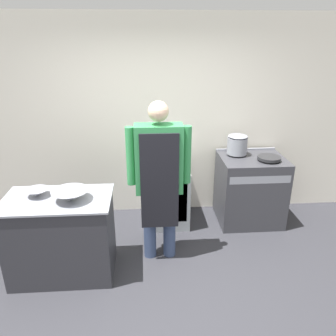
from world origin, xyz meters
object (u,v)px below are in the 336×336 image
(person_cook, at_px, (159,173))
(saute_pan, at_px, (269,158))
(stock_pot, at_px, (237,144))
(fridge_unit, at_px, (166,194))
(mixing_bowl, at_px, (70,195))
(stove, at_px, (250,189))

(person_cook, distance_m, saute_pan, 1.56)
(person_cook, distance_m, stock_pot, 1.38)
(saute_pan, bearing_deg, fridge_unit, 172.61)
(mixing_bowl, relative_size, stock_pot, 1.37)
(mixing_bowl, xyz_separation_m, saute_pan, (2.32, 0.87, 0.02))
(mixing_bowl, xyz_separation_m, stock_pot, (1.96, 1.12, 0.13))
(stove, bearing_deg, fridge_unit, 177.52)
(person_cook, xyz_separation_m, mixing_bowl, (-0.89, -0.26, -0.10))
(fridge_unit, distance_m, saute_pan, 1.44)
(person_cook, height_order, stock_pot, person_cook)
(stove, height_order, stock_pot, stock_pot)
(fridge_unit, xyz_separation_m, stock_pot, (0.96, 0.07, 0.67))
(fridge_unit, xyz_separation_m, saute_pan, (1.32, -0.17, 0.56))
(fridge_unit, relative_size, person_cook, 0.44)
(fridge_unit, relative_size, mixing_bowl, 2.20)
(stove, distance_m, mixing_bowl, 2.42)
(stove, bearing_deg, person_cook, -149.80)
(stove, bearing_deg, saute_pan, -35.77)
(mixing_bowl, height_order, stock_pot, stock_pot)
(fridge_unit, bearing_deg, stock_pot, 4.39)
(stove, height_order, person_cook, person_cook)
(stock_pot, bearing_deg, mixing_bowl, -150.36)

